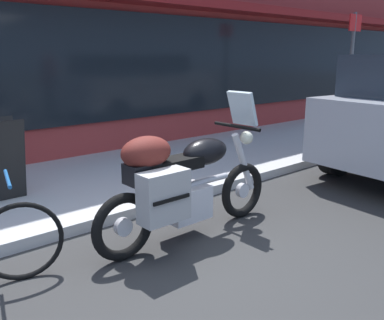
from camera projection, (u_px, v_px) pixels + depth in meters
name	position (u px, v px, depth m)	size (l,w,h in m)	color
ground_plane	(184.00, 268.00, 3.51)	(80.00, 80.00, 0.00)	#2E2E2E
storefront_building	(325.00, 17.00, 10.99)	(24.40, 0.90, 5.55)	#973230
sidewalk_curb	(383.00, 121.00, 11.06)	(30.00, 2.66, 0.12)	#B1B1B1
touring_motorcycle	(182.00, 181.00, 3.89)	(2.13, 0.68, 1.38)	black
parking_sign_pole	(351.00, 64.00, 8.48)	(0.44, 0.07, 2.45)	#59595B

